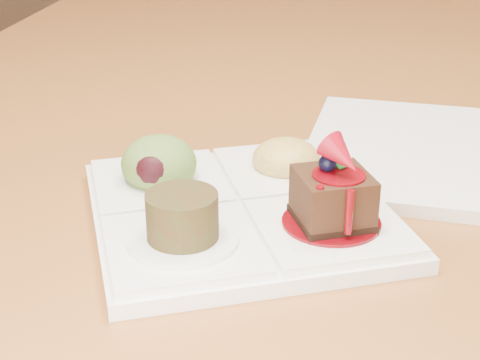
# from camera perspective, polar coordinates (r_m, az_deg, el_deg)

# --- Properties ---
(dining_table) EXTENTS (1.00, 1.80, 0.75)m
(dining_table) POSITION_cam_1_polar(r_m,az_deg,el_deg) (0.79, 4.14, -0.83)
(dining_table) COLOR #945426
(dining_table) RESTS_ON ground
(sampler_plate) EXTENTS (0.30, 0.30, 0.09)m
(sampler_plate) POSITION_cam_1_polar(r_m,az_deg,el_deg) (0.58, -0.23, -1.39)
(sampler_plate) COLOR white
(sampler_plate) RESTS_ON dining_table
(second_plate) EXTENTS (0.28, 0.28, 0.01)m
(second_plate) POSITION_cam_1_polar(r_m,az_deg,el_deg) (0.72, 15.56, 1.93)
(second_plate) COLOR white
(second_plate) RESTS_ON dining_table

